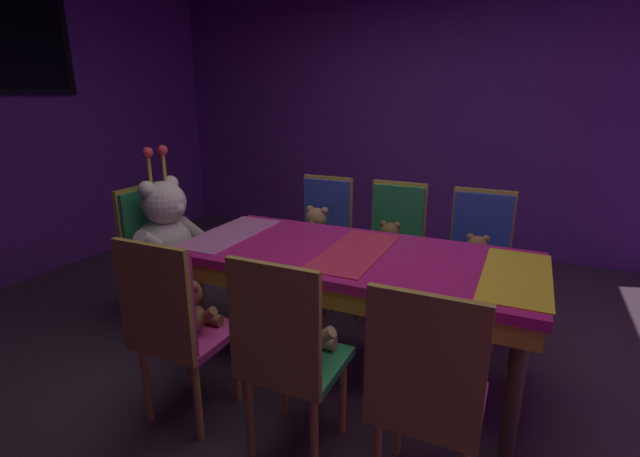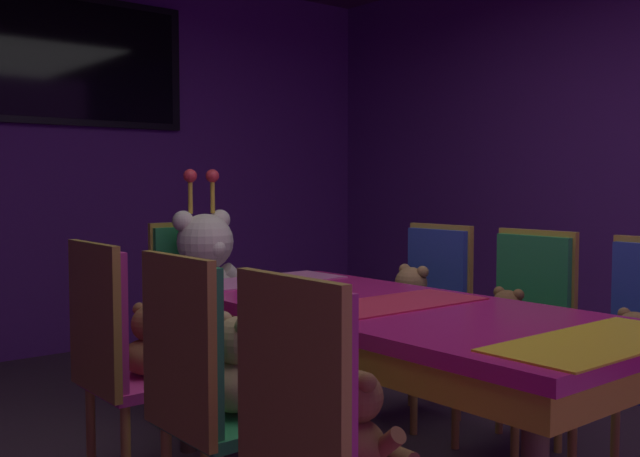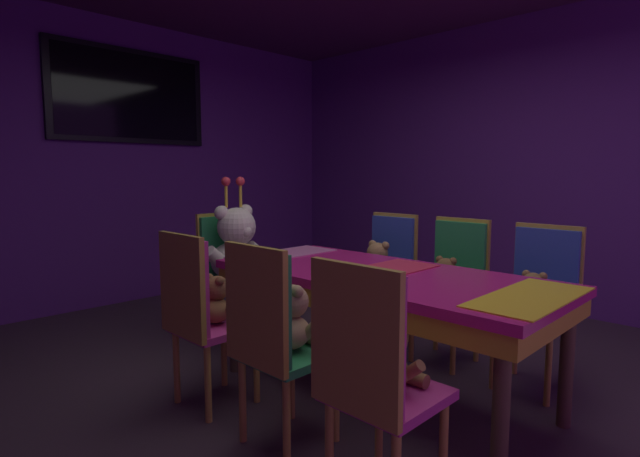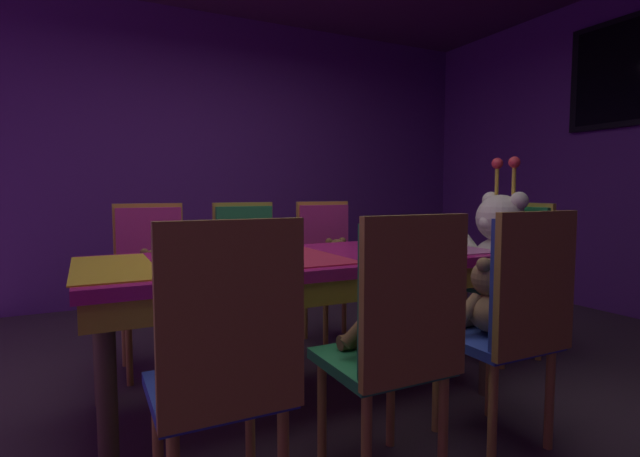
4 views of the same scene
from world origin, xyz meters
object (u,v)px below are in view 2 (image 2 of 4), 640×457
teddy_left_0 (359,427)px  throne_chair (191,294)px  chair_left_0 (316,431)px  teddy_left_2 (151,345)px  chair_right_1 (525,316)px  teddy_right_1 (505,324)px  teddy_right_2 (410,303)px  wall_tv (77,60)px  chair_left_1 (200,378)px  chair_right_2 (430,300)px  teddy_right_0 (633,350)px  teddy_left_1 (240,370)px  king_teddy_bear (206,275)px  chair_left_2 (115,346)px  banquet_table (392,327)px

teddy_left_0 → throne_chair: 2.26m
chair_left_0 → teddy_left_2: size_ratio=3.34×
chair_right_1 → teddy_right_1: size_ratio=3.37×
teddy_left_0 → teddy_right_1: teddy_right_1 is taller
teddy_right_2 → wall_tv: size_ratio=0.22×
chair_right_1 → teddy_right_2: chair_right_1 is taller
chair_left_1 → chair_right_2: 1.77m
teddy_right_0 → chair_right_1: size_ratio=0.28×
teddy_left_1 → chair_right_2: (1.53, 0.57, -0.00)m
teddy_left_0 → chair_right_2: bearing=36.9°
teddy_right_0 → teddy_right_1: size_ratio=0.95×
chair_right_2 → chair_right_1: bearing=90.8°
chair_left_0 → teddy_left_2: bearing=82.8°
chair_right_1 → king_teddy_bear: 1.62m
teddy_right_2 → wall_tv: 3.00m
chair_left_2 → teddy_left_2: (0.14, 0.00, -0.02)m
teddy_right_2 → teddy_left_0: bearing=39.7°
teddy_left_2 → banquet_table: bearing=-40.7°
teddy_right_1 → throne_chair: (-0.71, 1.54, 0.02)m
teddy_left_0 → wall_tv: size_ratio=0.18×
chair_right_2 → teddy_right_0: bearing=82.3°
teddy_right_0 → teddy_right_2: bearing=-90.5°
teddy_left_1 → teddy_left_2: teddy_left_1 is taller
teddy_left_0 → teddy_left_1: bearing=87.4°
chair_left_0 → king_teddy_bear: size_ratio=1.21×
teddy_left_2 → chair_right_1: size_ratio=0.30×
teddy_right_1 → throne_chair: bearing=-65.2°
teddy_right_2 → wall_tv: bearing=-74.6°
banquet_table → chair_left_2: bearing=144.5°
teddy_left_0 → chair_right_1: (1.57, 0.60, 0.02)m
teddy_left_0 → chair_right_2: (1.56, 1.17, 0.02)m
chair_left_2 → chair_right_2: size_ratio=1.00×
chair_right_1 → teddy_right_0: bearing=74.6°
chair_right_1 → chair_left_2: bearing=-19.4°
teddy_right_0 → king_teddy_bear: king_teddy_bear is taller
teddy_left_0 → teddy_right_1: 1.55m
teddy_right_0 → throne_chair: (-0.69, 2.14, 0.02)m
chair_left_1 → teddy_left_2: bearing=77.9°
chair_left_0 → teddy_left_1: 0.62m
teddy_right_1 → chair_right_2: chair_right_2 is taller
teddy_right_0 → teddy_right_2: size_ratio=0.80×
king_teddy_bear → chair_right_1: bearing=31.9°
king_teddy_bear → teddy_left_1: bearing=-26.5°
chair_left_1 → teddy_right_1: size_ratio=3.37×
teddy_left_0 → chair_left_0: bearing=180.0°
chair_left_2 → teddy_right_1: bearing=-21.0°
chair_left_0 → teddy_right_0: size_ratio=3.53×
teddy_left_2 → wall_tv: size_ratio=0.19×
teddy_right_0 → king_teddy_bear: bearing=-70.8°
throne_chair → chair_right_2: bearing=41.1°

